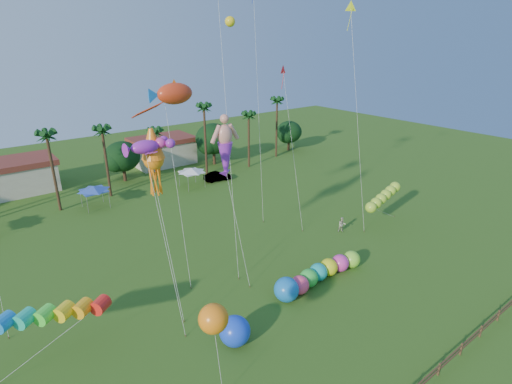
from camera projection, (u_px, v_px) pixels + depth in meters
ground at (339, 344)px, 29.42m from camera, size 160.00×160.00×0.00m
tree_line at (141, 153)px, 62.32m from camera, size 69.46×8.91×11.00m
buildings_row at (87, 166)px, 63.74m from camera, size 35.00×7.00×4.00m
tent_row at (95, 190)px, 51.74m from camera, size 31.00×4.00×0.60m
car_b at (218, 176)px, 63.00m from camera, size 4.48×2.20×1.41m
spectator_b at (342, 225)px, 46.21m from camera, size 1.10×1.04×1.80m
caterpillar_inflatable at (316, 275)px, 36.37m from camera, size 10.60×2.43×2.16m
blue_ball at (235, 331)px, 29.05m from camera, size 2.30×2.30×2.30m
rainbow_tube at (71, 316)px, 27.35m from camera, size 9.38×4.61×3.82m
green_worm at (371, 207)px, 45.72m from camera, size 9.34×1.89×3.74m
orange_ball_kite at (213, 319)px, 23.26m from camera, size 2.10×2.10×6.70m
merman_kite at (225, 150)px, 35.60m from camera, size 2.63×5.56×14.46m
fish_kite at (175, 94)px, 34.19m from camera, size 4.90×5.13×17.67m
squid_kite at (154, 160)px, 30.58m from camera, size 2.29×5.29×14.91m
lobster_kite at (145, 147)px, 29.13m from camera, size 4.22×6.70×14.39m
delta_kite_red at (284, 73)px, 43.72m from camera, size 1.24×4.75×18.40m
delta_kite_yellow at (351, 11)px, 41.37m from camera, size 1.29×5.18×24.74m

